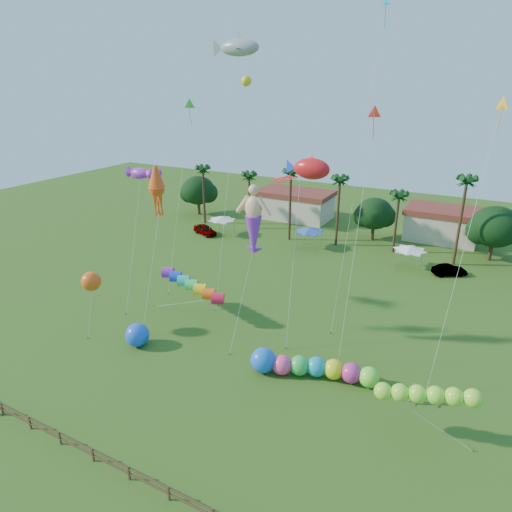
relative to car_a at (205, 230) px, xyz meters
The scene contains 22 objects.
ground 41.62m from the car_a, 57.22° to the right, with size 160.00×160.00×0.00m, color #285116.
tree_line 27.83m from the car_a, 19.05° to the left, with size 69.46×8.91×11.00m.
buildings_row 24.59m from the car_a, 37.68° to the left, with size 35.00×7.00×4.00m.
tent_row 16.70m from the car_a, ahead, with size 31.00×4.00×0.60m.
fence 46.77m from the car_a, 61.20° to the right, with size 36.12×0.12×1.00m.
car_a is the anchor object (origin of this frame).
car_b 35.49m from the car_a, ahead, with size 1.42×4.06×1.34m, color #4C4C54.
spectator_b 44.47m from the car_a, 35.45° to the right, with size 0.85×0.67×1.76m, color #A7918B.
caterpillar_inflatable 38.49m from the car_a, 43.14° to the right, with size 10.31×4.32×2.12m.
blue_ball 31.99m from the car_a, 66.50° to the right, with size 2.15×2.15×2.15m, color blue.
rainbow_tube 27.42m from the car_a, 56.45° to the right, with size 10.23×3.16×3.45m.
green_worm 45.71m from the car_a, 40.60° to the right, with size 9.19×1.81×3.94m.
orange_ball_kite 30.41m from the car_a, 75.58° to the right, with size 1.84×2.52×6.05m.
merman_kite 32.52m from the car_a, 47.14° to the right, with size 2.56×4.97×13.79m.
fish_kite 34.84m from the car_a, 38.02° to the right, with size 5.07×5.50×16.47m.
shark_kite 32.76m from the car_a, 44.48° to the right, with size 5.57×6.50×26.28m.
squid_kite 30.83m from the car_a, 63.18° to the right, with size 1.62×4.77×15.69m.
lobster_kite 25.83m from the car_a, 71.07° to the right, with size 4.40×6.07×14.52m.
delta_kite_red 40.64m from the car_a, 33.73° to the right, with size 1.17×4.30×20.71m.
delta_kite_yellow 47.08m from the car_a, 26.43° to the right, with size 2.04×5.48×21.49m.
delta_kite_green 26.66m from the car_a, 58.22° to the right, with size 2.11×4.29×20.73m.
delta_kite_blue 42.04m from the car_a, 27.72° to the right, with size 1.96×4.56×28.83m.
Camera 1 is at (16.57, -20.62, 22.45)m, focal length 32.00 mm.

